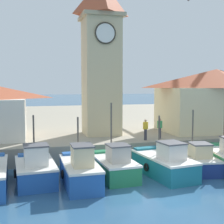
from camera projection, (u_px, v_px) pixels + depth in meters
ground_plane at (166, 199)px, 15.45m from camera, size 300.00×300.00×0.00m
quay_wharf at (80, 121)px, 42.00m from camera, size 120.00×40.00×1.36m
fishing_boat_left_outer at (35, 169)px, 17.98m from camera, size 2.43×4.32×3.88m
fishing_boat_left_inner at (80, 170)px, 17.56m from camera, size 1.98×4.65×3.80m
fishing_boat_mid_left at (114, 165)px, 19.01m from camera, size 2.25×4.38×4.53m
fishing_boat_center at (164, 163)px, 19.34m from camera, size 2.75×5.12×3.70m
fishing_boat_mid_right at (195, 160)px, 20.65m from camera, size 2.53×4.57×3.96m
clock_tower at (101, 53)px, 26.31m from camera, size 3.43×3.43×14.60m
warehouse_right at (216, 99)px, 28.89m from camera, size 10.45×5.82×5.68m
dock_worker_near_tower at (160, 128)px, 24.67m from camera, size 0.34×0.22×1.62m
dock_worker_along_quay at (145, 129)px, 24.02m from camera, size 0.34×0.22×1.62m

